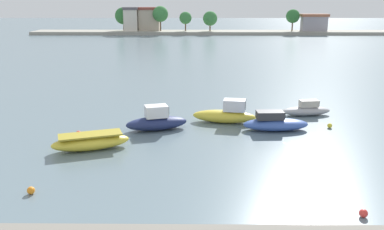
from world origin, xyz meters
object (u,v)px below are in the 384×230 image
object	(u,v)px
moored_boat_4	(306,110)
mooring_buoy_2	(79,133)
moored_boat_3	(275,123)
mooring_buoy_3	(31,190)
moored_boat_0	(91,142)
moored_boat_2	(226,114)
mooring_buoy_1	(363,213)
moored_boat_1	(157,121)
mooring_buoy_4	(330,126)

from	to	relation	value
moored_boat_4	mooring_buoy_2	size ratio (longest dim) A/B	10.88
moored_boat_3	mooring_buoy_3	distance (m)	18.17
moored_boat_4	moored_boat_3	bearing A→B (deg)	-135.23
moored_boat_0	moored_boat_4	bearing A→B (deg)	8.44
moored_boat_3	moored_boat_0	bearing A→B (deg)	-163.99
moored_boat_2	mooring_buoy_3	distance (m)	16.92
mooring_buoy_1	moored_boat_2	bearing A→B (deg)	109.20
moored_boat_4	mooring_buoy_1	world-z (taller)	moored_boat_4
moored_boat_2	mooring_buoy_1	world-z (taller)	moored_boat_2
moored_boat_1	moored_boat_2	bearing A→B (deg)	3.03
mooring_buoy_4	mooring_buoy_3	bearing A→B (deg)	-148.43
moored_boat_4	mooring_buoy_3	world-z (taller)	moored_boat_4
mooring_buoy_2	mooring_buoy_4	distance (m)	19.03
moored_boat_2	moored_boat_3	distance (m)	4.07
moored_boat_1	moored_boat_2	world-z (taller)	moored_boat_2
moored_boat_2	mooring_buoy_1	size ratio (longest dim) A/B	13.37
moored_boat_3	moored_boat_4	bearing A→B (deg)	48.18
moored_boat_1	mooring_buoy_2	xyz separation A→B (m)	(-5.56, -1.61, -0.48)
moored_boat_3	mooring_buoy_4	size ratio (longest dim) A/B	13.37
moored_boat_1	mooring_buoy_3	bearing A→B (deg)	-133.16
moored_boat_3	mooring_buoy_4	xyz separation A→B (m)	(4.36, 0.55, -0.36)
moored_boat_2	moored_boat_1	bearing A→B (deg)	-150.43
mooring_buoy_4	moored_boat_0	bearing A→B (deg)	-164.09
moored_boat_0	moored_boat_2	bearing A→B (deg)	14.72
mooring_buoy_4	moored_boat_1	bearing A→B (deg)	-177.61
moored_boat_3	mooring_buoy_4	bearing A→B (deg)	4.53
moored_boat_0	moored_boat_1	xyz separation A→B (m)	(3.98, 4.38, 0.16)
moored_boat_0	moored_boat_4	size ratio (longest dim) A/B	1.22
mooring_buoy_2	moored_boat_0	bearing A→B (deg)	-60.26
moored_boat_4	mooring_buoy_3	bearing A→B (deg)	-145.67
mooring_buoy_2	mooring_buoy_4	world-z (taller)	mooring_buoy_2
moored_boat_2	mooring_buoy_2	world-z (taller)	moored_boat_2
moored_boat_3	mooring_buoy_4	world-z (taller)	moored_boat_3
moored_boat_4	mooring_buoy_3	xyz separation A→B (m)	(-17.88, -15.23, -0.27)
moored_boat_4	mooring_buoy_1	bearing A→B (deg)	-101.74
moored_boat_4	mooring_buoy_4	distance (m)	3.79
moored_boat_0	mooring_buoy_1	xyz separation A→B (m)	(14.67, -8.82, -0.33)
mooring_buoy_3	moored_boat_1	bearing A→B (deg)	63.60
moored_boat_3	mooring_buoy_2	bearing A→B (deg)	-176.34
moored_boat_2	mooring_buoy_1	distance (m)	16.05
moored_boat_2	moored_boat_0	bearing A→B (deg)	-136.25
moored_boat_2	mooring_buoy_4	bearing A→B (deg)	-0.16
mooring_buoy_4	moored_boat_3	bearing A→B (deg)	-172.79
moored_boat_2	moored_boat_4	xyz separation A→B (m)	(7.00, 2.27, -0.22)
mooring_buoy_1	mooring_buoy_3	size ratio (longest dim) A/B	0.99
moored_boat_0	mooring_buoy_2	world-z (taller)	moored_boat_0
mooring_buoy_2	mooring_buoy_3	xyz separation A→B (m)	(0.10, -9.39, -0.00)
moored_boat_1	moored_boat_4	xyz separation A→B (m)	(12.42, 4.22, -0.21)
moored_boat_4	mooring_buoy_2	bearing A→B (deg)	-168.11
moored_boat_2	mooring_buoy_1	bearing A→B (deg)	-61.01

